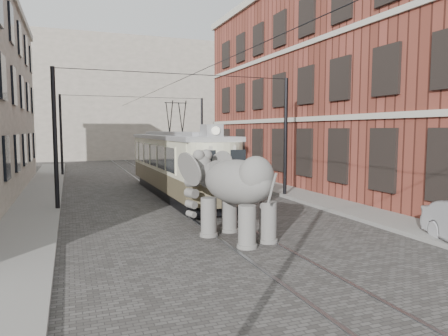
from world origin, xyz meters
name	(u,v)px	position (x,y,z in m)	size (l,w,h in m)	color
ground	(235,233)	(0.00, 0.00, 0.00)	(120.00, 120.00, 0.00)	#474441
tram_rails	(235,233)	(0.00, 0.00, 0.01)	(1.54, 80.00, 0.02)	slate
sidewalk_right	(380,217)	(6.00, 0.00, 0.07)	(2.00, 60.00, 0.15)	slate
sidewalk_left	(17,251)	(-6.50, 0.00, 0.07)	(2.00, 60.00, 0.15)	slate
brick_building	(345,88)	(11.00, 9.00, 6.00)	(8.00, 26.00, 12.00)	maroon
distant_block	(112,100)	(0.00, 40.00, 7.00)	(28.00, 10.00, 14.00)	gray
catenary	(188,140)	(-0.20, 5.00, 3.00)	(11.00, 30.20, 6.00)	black
tram	(176,149)	(0.11, 8.34, 2.42)	(2.52, 12.21, 4.85)	beige
elephant	(238,195)	(-0.19, -0.69, 1.39)	(2.51, 4.55, 2.78)	#5C5A55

